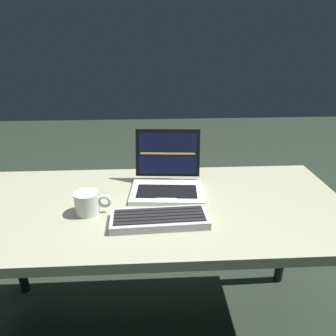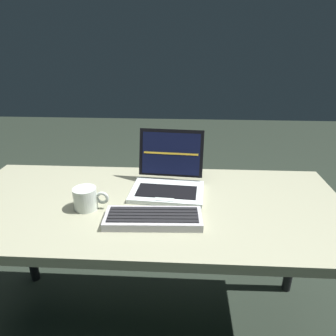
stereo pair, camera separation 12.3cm
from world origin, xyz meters
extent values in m
plane|color=#242D23|center=(0.00, 0.00, 0.00)|extent=(8.00, 8.00, 0.00)
cube|color=#9C9D7F|center=(0.00, 0.00, 0.69)|extent=(1.55, 0.69, 0.04)
cylinder|color=black|center=(-0.72, 0.29, 0.33)|extent=(0.05, 0.05, 0.67)
cylinder|color=black|center=(0.72, 0.29, 0.33)|extent=(0.05, 0.05, 0.67)
cube|color=silver|center=(0.06, 0.08, 0.71)|extent=(0.31, 0.23, 0.02)
cube|color=black|center=(0.06, 0.06, 0.72)|extent=(0.25, 0.13, 0.00)
cube|color=silver|center=(0.06, 0.00, 0.72)|extent=(0.08, 0.04, 0.00)
cube|color=black|center=(0.07, 0.21, 0.84)|extent=(0.29, 0.08, 0.20)
cube|color=black|center=(0.07, 0.20, 0.84)|extent=(0.26, 0.07, 0.18)
cube|color=yellow|center=(0.07, 0.20, 0.84)|extent=(0.24, 0.02, 0.01)
cube|color=#BBB9BE|center=(0.03, -0.13, 0.72)|extent=(0.35, 0.14, 0.03)
cube|color=black|center=(0.03, -0.18, 0.74)|extent=(0.32, 0.03, 0.00)
cube|color=black|center=(0.03, -0.15, 0.74)|extent=(0.32, 0.03, 0.00)
cube|color=black|center=(0.03, -0.13, 0.74)|extent=(0.32, 0.03, 0.00)
cube|color=black|center=(0.03, -0.11, 0.74)|extent=(0.32, 0.03, 0.00)
cube|color=black|center=(0.02, -0.09, 0.74)|extent=(0.32, 0.03, 0.00)
cylinder|color=silver|center=(-0.24, -0.05, 0.75)|extent=(0.09, 0.09, 0.09)
torus|color=silver|center=(-0.18, -0.05, 0.75)|extent=(0.05, 0.01, 0.05)
camera|label=1|loc=(0.01, -1.06, 1.32)|focal=32.80mm
camera|label=2|loc=(0.13, -1.06, 1.32)|focal=32.80mm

